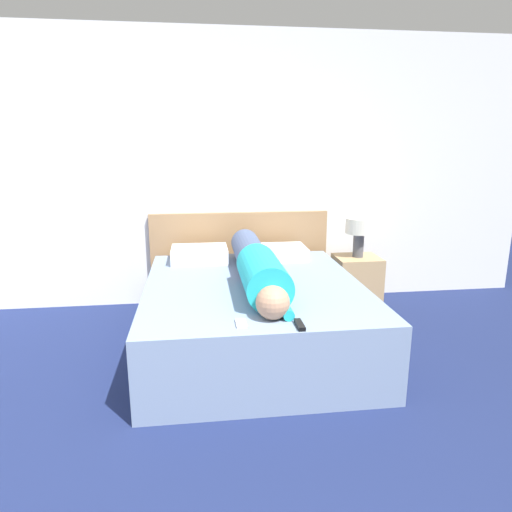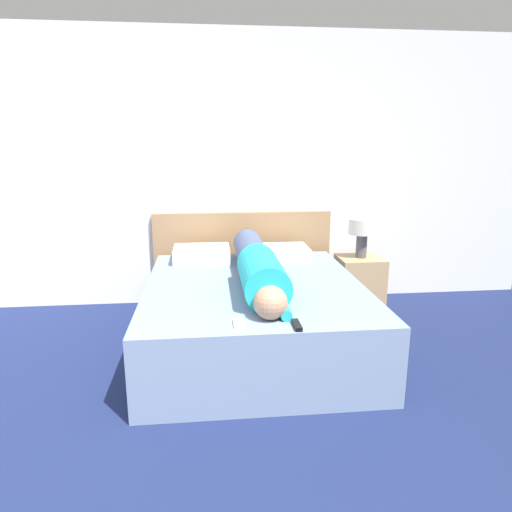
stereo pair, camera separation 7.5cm
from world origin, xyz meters
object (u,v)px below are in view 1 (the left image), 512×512
(bed, at_px, (254,315))
(pillow_near_headboard, at_px, (199,254))
(tv_remote, at_px, (300,325))
(pillow_second, at_px, (280,252))
(person_lying, at_px, (257,267))
(table_lamp, at_px, (359,230))
(cell_phone, at_px, (241,323))
(nightstand, at_px, (356,282))

(bed, distance_m, pillow_near_headboard, 0.89)
(tv_remote, bearing_deg, bed, 100.42)
(bed, xyz_separation_m, pillow_second, (0.34, 0.72, 0.32))
(pillow_second, distance_m, tv_remote, 1.62)
(pillow_second, bearing_deg, person_lying, -112.39)
(person_lying, bearing_deg, pillow_near_headboard, 119.74)
(table_lamp, height_order, tv_remote, table_lamp)
(table_lamp, height_order, person_lying, table_lamp)
(person_lying, distance_m, cell_phone, 0.81)
(bed, relative_size, pillow_near_headboard, 3.87)
(bed, xyz_separation_m, person_lying, (0.03, -0.03, 0.40))
(pillow_near_headboard, distance_m, pillow_second, 0.74)
(bed, height_order, pillow_near_headboard, pillow_near_headboard)
(tv_remote, bearing_deg, pillow_near_headboard, 109.42)
(person_lying, bearing_deg, cell_phone, -104.50)
(table_lamp, xyz_separation_m, pillow_near_headboard, (-1.51, -0.04, -0.18))
(pillow_near_headboard, xyz_separation_m, cell_phone, (0.23, -1.53, -0.06))
(pillow_near_headboard, bearing_deg, cell_phone, -81.47)
(cell_phone, bearing_deg, table_lamp, 50.77)
(table_lamp, height_order, pillow_second, table_lamp)
(pillow_second, bearing_deg, nightstand, 2.93)
(nightstand, xyz_separation_m, pillow_near_headboard, (-1.51, -0.04, 0.34))
(nightstand, distance_m, cell_phone, 2.04)
(pillow_near_headboard, bearing_deg, nightstand, 1.50)
(pillow_second, xyz_separation_m, cell_phone, (-0.51, -1.53, -0.05))
(nightstand, distance_m, person_lying, 1.40)
(pillow_near_headboard, distance_m, cell_phone, 1.55)
(cell_phone, bearing_deg, pillow_second, 71.53)
(nightstand, distance_m, table_lamp, 0.52)
(bed, height_order, tv_remote, tv_remote)
(pillow_second, xyz_separation_m, tv_remote, (-0.17, -1.61, -0.04))
(nightstand, xyz_separation_m, table_lamp, (0.00, -0.00, 0.52))
(nightstand, relative_size, tv_remote, 3.39)
(pillow_near_headboard, height_order, tv_remote, pillow_near_headboard)
(bed, distance_m, nightstand, 1.34)
(bed, height_order, cell_phone, cell_phone)
(bed, relative_size, pillow_second, 4.08)
(pillow_second, bearing_deg, bed, -114.87)
(table_lamp, bearing_deg, tv_remote, -119.81)
(tv_remote, relative_size, cell_phone, 1.15)
(nightstand, bearing_deg, person_lying, -143.74)
(nightstand, height_order, cell_phone, cell_phone)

